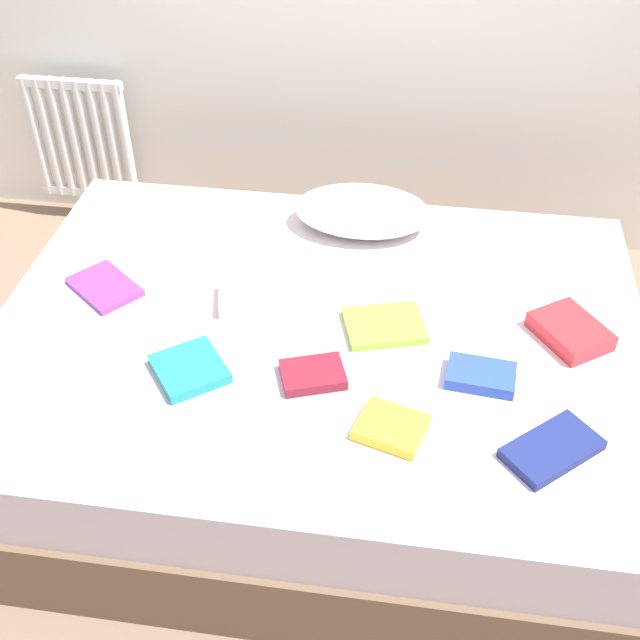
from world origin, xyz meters
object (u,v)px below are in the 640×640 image
Objects in this scene: textbook_red at (570,331)px; textbook_purple at (105,287)px; textbook_lime at (385,325)px; textbook_blue at (481,376)px; pillow at (362,211)px; textbook_yellow at (392,428)px; textbook_navy at (552,449)px; textbook_teal at (190,369)px; textbook_maroon at (313,375)px; textbook_white at (249,297)px; radiator at (81,140)px; bed at (318,385)px.

textbook_purple is at bearing -126.29° from textbook_red.
textbook_blue is (0.28, -0.18, 0.01)m from textbook_lime.
pillow is 2.73× the size of textbook_yellow.
textbook_purple is at bearing 159.05° from textbook_lime.
textbook_red is at bearing 37.85° from textbook_navy.
textbook_purple is (-1.18, 0.24, -0.01)m from textbook_blue.
textbook_lime is at bearing -9.73° from textbook_teal.
textbook_blue is (0.81, 0.09, 0.00)m from textbook_teal.
textbook_teal reaches higher than textbook_purple.
textbook_navy is (0.18, -0.24, -0.00)m from textbook_blue.
textbook_maroon is 0.81× the size of textbook_red.
pillow is 2.07× the size of textbook_purple.
textbook_red is 0.47m from textbook_navy.
textbook_lime is 1.28× the size of textbook_white.
radiator is 1.18× the size of pillow.
bed is 8.64× the size of textbook_lime.
pillow is 0.83m from textbook_red.
textbook_lime is 0.90m from textbook_purple.
textbook_blue is (0.48, -0.17, 0.27)m from bed.
textbook_yellow is at bearing 12.61° from textbook_purple.
textbook_purple is at bearing 137.22° from textbook_maroon.
textbook_teal is at bearing 165.07° from textbook_maroon.
textbook_maroon is at bearing -143.40° from textbook_lime.
textbook_teal is at bearing -141.61° from bed.
textbook_white is (0.10, 0.33, 0.01)m from textbook_teal.
radiator is 2.29m from textbook_red.
textbook_lime reaches higher than textbook_purple.
bed is at bearing 1.22° from textbook_teal.
textbook_maroon is (1.25, -1.43, 0.11)m from radiator.
textbook_lime is 1.33× the size of textbook_maroon.
textbook_maroon is 0.92× the size of textbook_teal.
textbook_white is 0.73× the size of textbook_navy.
textbook_yellow is at bearing -56.19° from textbook_white.
pillow is at bearing 70.55° from textbook_purple.
bed is 1.73m from radiator.
textbook_white is at bearing -126.53° from textbook_red.
radiator reaches higher than textbook_lime.
textbook_teal is 0.88× the size of textbook_red.
bed is 0.80m from textbook_red.
pillow is 2.60× the size of textbook_white.
bed is 3.59× the size of radiator.
textbook_navy is at bearing -40.31° from radiator.
bed is 9.34× the size of textbook_red.
textbook_yellow reaches higher than textbook_lime.
pillow is 1.89× the size of textbook_navy.
textbook_red is at bearing 38.08° from textbook_purple.
textbook_blue is 0.75× the size of textbook_navy.
textbook_yellow is 0.69× the size of textbook_navy.
textbook_teal reaches higher than bed.
textbook_blue is at bearing -12.19° from textbook_maroon.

